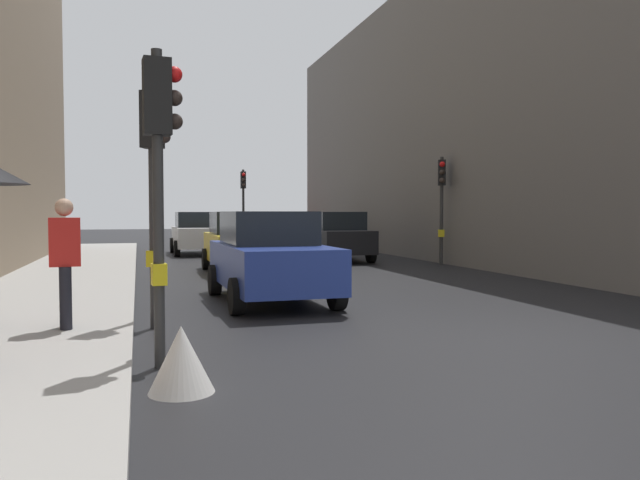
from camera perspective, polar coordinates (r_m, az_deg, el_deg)
ground_plane at (r=9.20m, az=16.69°, el=-8.48°), size 120.00×120.00×0.00m
sidewalk_kerb at (r=13.78m, az=-23.12°, el=-4.60°), size 3.15×40.00×0.16m
building_facade_right at (r=26.56m, az=21.16°, el=9.89°), size 12.00×31.87×10.44m
traffic_light_near_right at (r=9.67m, az=-14.90°, el=7.00°), size 0.45×0.34×3.64m
traffic_light_mid_street at (r=21.05m, az=11.03°, el=4.45°), size 0.34×0.45×3.57m
traffic_light_far_median at (r=31.56m, az=-7.01°, el=4.21°), size 0.24×0.43×3.88m
traffic_light_near_left at (r=7.22m, az=-14.40°, el=8.01°), size 0.44×0.26×3.53m
car_silver_hatchback at (r=28.62m, az=-1.21°, el=0.80°), size 2.27×4.33×1.76m
car_white_compact at (r=26.63m, az=-11.19°, el=0.62°), size 2.04×4.21×1.76m
car_blue_van at (r=12.22m, az=-4.59°, el=-1.53°), size 2.08×4.23×1.76m
car_red_sedan at (r=36.32m, az=-4.46°, el=1.16°), size 2.13×4.26×1.76m
car_yellow_taxi at (r=18.20m, az=-7.16°, el=-0.21°), size 2.05×4.21×1.76m
car_dark_suv at (r=22.54m, az=1.40°, el=0.34°), size 2.07×4.23×1.76m
pedestrian_in_red_jacket at (r=9.16m, az=-22.24°, el=-1.47°), size 0.43×0.36×1.77m
warning_sign_triangle at (r=6.27m, az=-12.53°, el=-10.57°), size 0.64×0.64×0.65m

